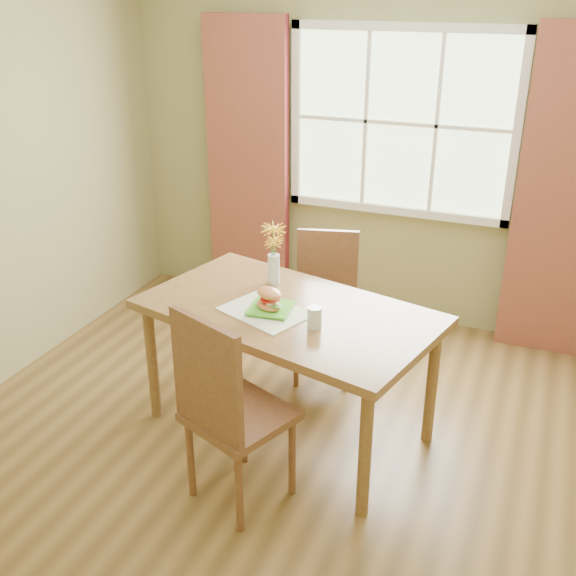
# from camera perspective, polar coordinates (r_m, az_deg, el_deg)

# --- Properties ---
(room) EXTENTS (4.24, 3.84, 2.74)m
(room) POSITION_cam_1_polar(r_m,az_deg,el_deg) (3.20, 1.56, 5.33)
(room) COLOR brown
(room) RESTS_ON ground
(window) EXTENTS (1.62, 0.06, 1.32)m
(window) POSITION_cam_1_polar(r_m,az_deg,el_deg) (4.90, 9.55, 13.60)
(window) COLOR beige
(window) RESTS_ON room
(curtain_left) EXTENTS (0.65, 0.08, 2.20)m
(curtain_left) POSITION_cam_1_polar(r_m,az_deg,el_deg) (5.27, -3.42, 10.20)
(curtain_left) COLOR maroon
(curtain_left) RESTS_ON room
(curtain_right) EXTENTS (0.65, 0.08, 2.20)m
(curtain_right) POSITION_cam_1_polar(r_m,az_deg,el_deg) (4.79, 22.53, 6.88)
(curtain_right) COLOR maroon
(curtain_right) RESTS_ON room
(dining_table) EXTENTS (1.76, 1.25, 0.78)m
(dining_table) POSITION_cam_1_polar(r_m,az_deg,el_deg) (3.71, -0.01, -2.84)
(dining_table) COLOR brown
(dining_table) RESTS_ON room
(chair_near) EXTENTS (0.58, 0.58, 1.07)m
(chair_near) POSITION_cam_1_polar(r_m,az_deg,el_deg) (3.23, -5.38, -9.84)
(chair_near) COLOR brown
(chair_near) RESTS_ON room
(chair_far) EXTENTS (0.49, 0.49, 0.96)m
(chair_far) POSITION_cam_1_polar(r_m,az_deg,el_deg) (4.38, 3.19, -0.90)
(chair_far) COLOR brown
(chair_far) RESTS_ON room
(placemat) EXTENTS (0.54, 0.47, 0.01)m
(placemat) POSITION_cam_1_polar(r_m,az_deg,el_deg) (3.63, -1.93, -2.00)
(placemat) COLOR beige
(placemat) RESTS_ON dining_table
(plate) EXTENTS (0.25, 0.25, 0.01)m
(plate) POSITION_cam_1_polar(r_m,az_deg,el_deg) (3.63, -1.47, -1.82)
(plate) COLOR #51B92E
(plate) RESTS_ON placemat
(croissant_sandwich) EXTENTS (0.19, 0.17, 0.12)m
(croissant_sandwich) POSITION_cam_1_polar(r_m,az_deg,el_deg) (3.60, -1.61, -0.95)
(croissant_sandwich) COLOR #D27F47
(croissant_sandwich) RESTS_ON plate
(water_glass) EXTENTS (0.08, 0.08, 0.11)m
(water_glass) POSITION_cam_1_polar(r_m,az_deg,el_deg) (3.45, 2.26, -2.54)
(water_glass) COLOR silver
(water_glass) RESTS_ON dining_table
(flower_vase) EXTENTS (0.15, 0.15, 0.36)m
(flower_vase) POSITION_cam_1_polar(r_m,az_deg,el_deg) (3.90, -1.22, 3.40)
(flower_vase) COLOR silver
(flower_vase) RESTS_ON dining_table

